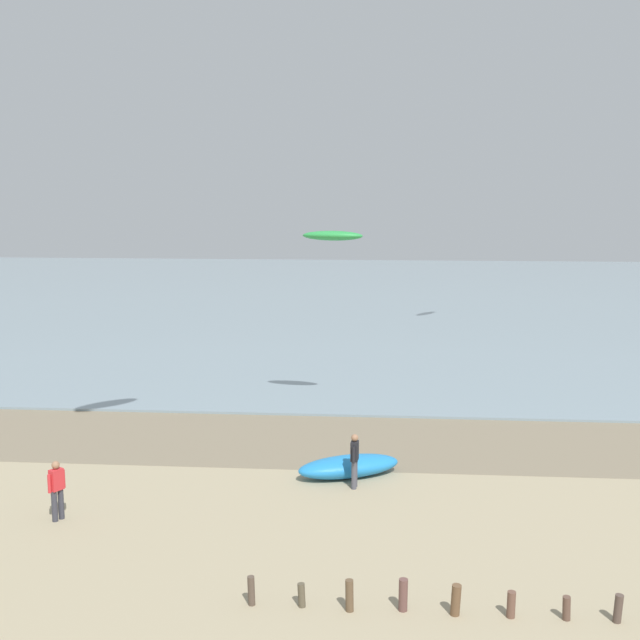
# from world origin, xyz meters

# --- Properties ---
(wet_sand_strip) EXTENTS (120.00, 6.29, 0.01)m
(wet_sand_strip) POSITION_xyz_m (0.00, 20.37, 0.00)
(wet_sand_strip) COLOR #84755B
(wet_sand_strip) RESTS_ON ground
(sea) EXTENTS (160.00, 70.00, 0.10)m
(sea) POSITION_xyz_m (0.00, 58.52, 0.05)
(sea) COLOR #7F939E
(sea) RESTS_ON ground
(groyne_mid) EXTENTS (12.76, 0.36, 0.75)m
(groyne_mid) POSITION_xyz_m (7.51, 8.47, 0.34)
(groyne_mid) COLOR brown
(groyne_mid) RESTS_ON ground
(person_nearest_camera) EXTENTS (0.37, 0.51, 1.71)m
(person_nearest_camera) POSITION_xyz_m (-5.22, 12.69, 0.92)
(person_nearest_camera) COLOR #383842
(person_nearest_camera) RESTS_ON ground
(person_left_flank) EXTENTS (0.25, 0.57, 1.71)m
(person_left_flank) POSITION_xyz_m (2.92, 15.80, 0.92)
(person_left_flank) COLOR #4C4C56
(person_left_flank) RESTS_ON ground
(grounded_kite) EXTENTS (3.58, 2.42, 0.67)m
(grounded_kite) POSITION_xyz_m (2.70, 16.76, 0.34)
(grounded_kite) COLOR #2384D1
(grounded_kite) RESTS_ON ground
(kite_aloft_0) EXTENTS (2.51, 1.16, 0.44)m
(kite_aloft_0) POSITION_xyz_m (1.71, 23.74, 7.28)
(kite_aloft_0) COLOR green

